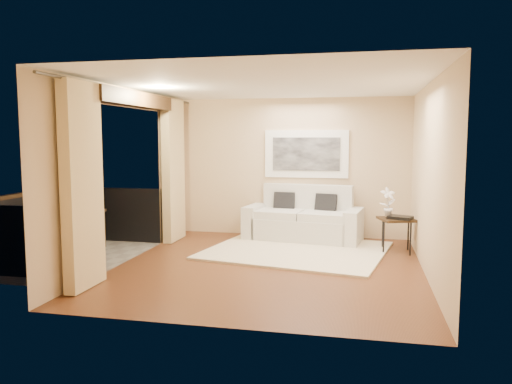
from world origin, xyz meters
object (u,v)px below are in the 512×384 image
(sofa, at_px, (304,221))
(balcony_chair_near, at_px, (71,235))
(side_table, at_px, (397,222))
(bistro_table, at_px, (85,216))
(balcony_chair_far, at_px, (73,221))
(ice_bucket, at_px, (80,204))
(orchid, at_px, (388,202))

(sofa, distance_m, balcony_chair_near, 4.19)
(side_table, relative_size, bistro_table, 1.01)
(balcony_chair_far, xyz_separation_m, ice_bucket, (-0.01, 0.25, 0.26))
(ice_bucket, bearing_deg, side_table, 7.76)
(sofa, xyz_separation_m, bistro_table, (-3.63, -1.57, 0.22))
(bistro_table, xyz_separation_m, balcony_chair_near, (0.50, -1.21, -0.09))
(orchid, bearing_deg, bistro_table, -168.91)
(side_table, xyz_separation_m, balcony_chair_far, (-5.44, -1.00, -0.02))
(side_table, bearing_deg, balcony_chair_far, -169.63)
(balcony_chair_far, height_order, balcony_chair_near, balcony_chair_far)
(side_table, xyz_separation_m, balcony_chair_near, (-4.78, -2.09, -0.03))
(orchid, bearing_deg, side_table, -43.13)
(sofa, distance_m, ice_bucket, 4.08)
(bistro_table, height_order, balcony_chair_near, balcony_chair_near)
(orchid, distance_m, balcony_chair_far, 5.42)
(sofa, height_order, bistro_table, sofa)
(balcony_chair_near, bearing_deg, bistro_table, 110.11)
(orchid, relative_size, ice_bucket, 2.53)
(bistro_table, bearing_deg, balcony_chair_far, -142.13)
(sofa, distance_m, bistro_table, 3.96)
(sofa, height_order, ice_bucket, sofa)
(side_table, distance_m, bistro_table, 5.35)
(orchid, xyz_separation_m, ice_bucket, (-5.30, -0.88, -0.07))
(orchid, distance_m, balcony_chair_near, 5.15)
(sofa, xyz_separation_m, balcony_chair_far, (-3.79, -1.70, 0.14))
(side_table, xyz_separation_m, ice_bucket, (-5.44, -0.74, 0.24))
(balcony_chair_near, bearing_deg, sofa, 39.47)
(orchid, distance_m, bistro_table, 5.24)
(ice_bucket, bearing_deg, sofa, 20.84)
(sofa, xyz_separation_m, orchid, (1.51, -0.57, 0.47))
(bistro_table, relative_size, ice_bucket, 3.35)
(balcony_chair_far, bearing_deg, side_table, -158.83)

